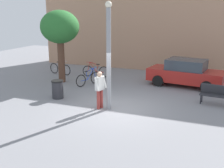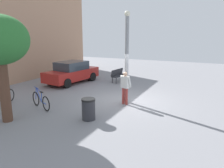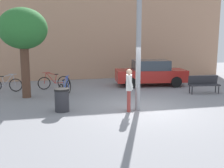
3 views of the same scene
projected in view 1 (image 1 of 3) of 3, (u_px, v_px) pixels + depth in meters
ground_plane at (115, 109)px, 12.40m from camera, size 36.00×36.00×0.00m
building_facade at (164, 21)px, 20.08m from camera, size 18.54×2.00×6.91m
lamppost at (109, 54)px, 11.76m from camera, size 0.28×0.28×4.59m
person_by_lamppost at (100, 87)px, 12.20m from camera, size 0.41×0.63×1.67m
park_bench at (218, 93)px, 12.78m from camera, size 1.64×0.65×0.92m
plaza_tree at (60, 28)px, 16.29m from camera, size 2.26×2.26×4.26m
bicycle_red at (96, 71)px, 18.29m from camera, size 1.80×0.31×0.97m
bicycle_silver at (60, 69)px, 19.01m from camera, size 1.79×0.37×0.97m
bicycle_blue at (88, 79)px, 16.25m from camera, size 0.74×1.69×0.97m
parked_car_red at (186, 73)px, 15.94m from camera, size 4.39×2.25×1.55m
trash_bin at (58, 89)px, 13.79m from camera, size 0.58×0.58×0.91m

